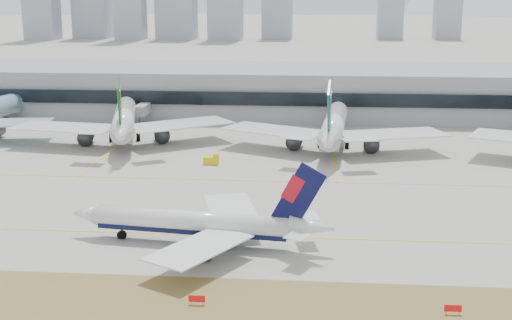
# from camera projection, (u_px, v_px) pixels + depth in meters

# --- Properties ---
(ground) EXTENTS (3000.00, 3000.00, 0.00)m
(ground) POSITION_uv_depth(u_px,v_px,m) (267.00, 227.00, 123.43)
(ground) COLOR #9F9D95
(ground) RESTS_ON ground
(taxiing_airliner) EXTENTS (43.94, 37.92, 14.77)m
(taxiing_airliner) POSITION_uv_depth(u_px,v_px,m) (201.00, 224.00, 113.98)
(taxiing_airliner) COLOR white
(taxiing_airliner) RESTS_ON ground
(widebody_eva) EXTENTS (57.41, 57.18, 21.02)m
(widebody_eva) POSITION_uv_depth(u_px,v_px,m) (124.00, 121.00, 189.73)
(widebody_eva) COLOR white
(widebody_eva) RESTS_ON ground
(widebody_cathay) EXTENTS (57.67, 56.57, 20.61)m
(widebody_cathay) POSITION_uv_depth(u_px,v_px,m) (333.00, 128.00, 181.89)
(widebody_cathay) COLOR white
(widebody_cathay) RESTS_ON ground
(terminal) EXTENTS (280.00, 43.10, 15.00)m
(terminal) POSITION_uv_depth(u_px,v_px,m) (292.00, 91.00, 232.83)
(terminal) COLOR gray
(terminal) RESTS_ON ground
(hold_sign_left) EXTENTS (2.20, 0.15, 1.35)m
(hold_sign_left) POSITION_uv_depth(u_px,v_px,m) (197.00, 299.00, 92.82)
(hold_sign_left) COLOR red
(hold_sign_left) RESTS_ON ground
(hold_sign_right) EXTENTS (2.20, 0.15, 1.35)m
(hold_sign_right) POSITION_uv_depth(u_px,v_px,m) (453.00, 308.00, 90.06)
(hold_sign_right) COLOR red
(hold_sign_right) RESTS_ON ground
(gse_b) EXTENTS (3.55, 2.00, 2.60)m
(gse_b) POSITION_uv_depth(u_px,v_px,m) (212.00, 160.00, 166.71)
(gse_b) COLOR #E0BE0B
(gse_b) RESTS_ON ground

